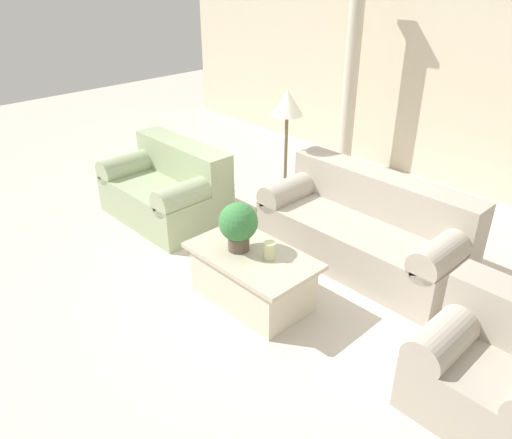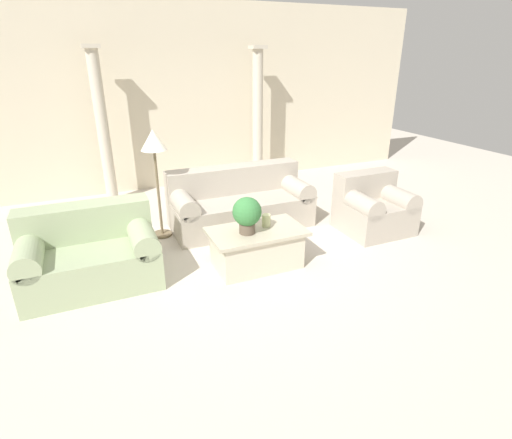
# 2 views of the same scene
# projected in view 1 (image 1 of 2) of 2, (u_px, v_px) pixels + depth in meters

# --- Properties ---
(ground_plane) EXTENTS (16.00, 16.00, 0.00)m
(ground_plane) POSITION_uv_depth(u_px,v_px,m) (276.00, 281.00, 4.59)
(ground_plane) COLOR beige
(wall_back) EXTENTS (10.00, 0.06, 3.20)m
(wall_back) POSITION_uv_depth(u_px,v_px,m) (470.00, 58.00, 5.78)
(wall_back) COLOR beige
(wall_back) RESTS_ON ground_plane
(sofa_long) EXTENTS (1.98, 0.88, 0.83)m
(sofa_long) POSITION_uv_depth(u_px,v_px,m) (365.00, 228.00, 4.78)
(sofa_long) COLOR #ADA393
(sofa_long) RESTS_ON ground_plane
(loveseat) EXTENTS (1.38, 0.88, 0.83)m
(loveseat) POSITION_uv_depth(u_px,v_px,m) (168.00, 188.00, 5.57)
(loveseat) COLOR #A0AF86
(loveseat) RESTS_ON ground_plane
(coffee_table) EXTENTS (1.10, 0.65, 0.46)m
(coffee_table) POSITION_uv_depth(u_px,v_px,m) (252.00, 276.00, 4.24)
(coffee_table) COLOR beige
(coffee_table) RESTS_ON ground_plane
(potted_plant) EXTENTS (0.33, 0.33, 0.42)m
(potted_plant) POSITION_uv_depth(u_px,v_px,m) (238.00, 224.00, 4.09)
(potted_plant) COLOR brown
(potted_plant) RESTS_ON coffee_table
(pillar_candle) EXTENTS (0.10, 0.10, 0.15)m
(pillar_candle) POSITION_uv_depth(u_px,v_px,m) (270.00, 250.00, 4.04)
(pillar_candle) COLOR beige
(pillar_candle) RESTS_ON coffee_table
(floor_lamp) EXTENTS (0.33, 0.33, 1.46)m
(floor_lamp) POSITION_uv_depth(u_px,v_px,m) (287.00, 114.00, 5.13)
(floor_lamp) COLOR brown
(floor_lamp) RESTS_ON ground_plane
(column_left) EXTENTS (0.26, 0.26, 2.47)m
(column_left) POSITION_uv_depth(u_px,v_px,m) (351.00, 76.00, 6.49)
(column_left) COLOR beige
(column_left) RESTS_ON ground_plane
(armchair) EXTENTS (0.90, 0.81, 0.80)m
(armchair) POSITION_uv_depth(u_px,v_px,m) (497.00, 368.00, 3.16)
(armchair) COLOR #ADA393
(armchair) RESTS_ON ground_plane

